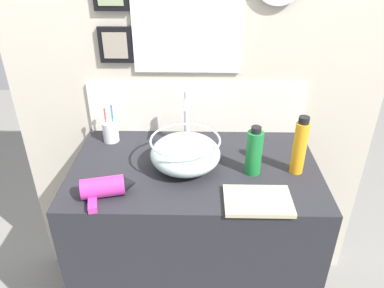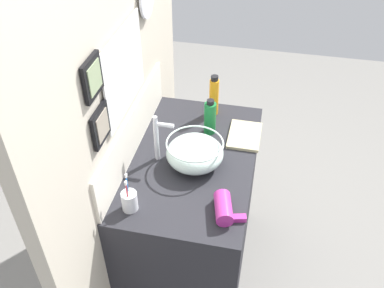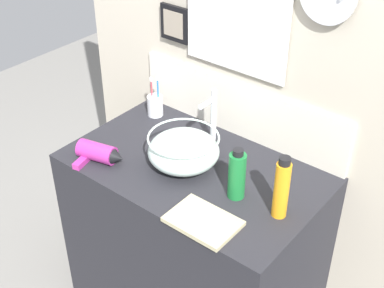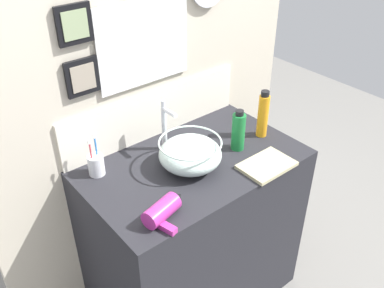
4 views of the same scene
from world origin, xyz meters
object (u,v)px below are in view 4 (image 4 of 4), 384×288
object	(u,v)px
hair_drier	(165,209)
toothbrush_cup	(96,165)
faucet	(165,123)
spray_bottle	(263,115)
soap_dispenser	(238,131)
hand_towel	(267,165)
glass_bowl_sink	(190,154)

from	to	relation	value
hair_drier	toothbrush_cup	size ratio (longest dim) A/B	1.07
faucet	spray_bottle	distance (m)	0.48
soap_dispenser	hand_towel	distance (m)	0.21
glass_bowl_sink	hand_towel	bearing A→B (deg)	-39.28
glass_bowl_sink	toothbrush_cup	size ratio (longest dim) A/B	1.44
spray_bottle	soap_dispenser	size ratio (longest dim) A/B	1.19
hair_drier	spray_bottle	distance (m)	0.74
spray_bottle	faucet	bearing A→B (deg)	155.95
hand_towel	spray_bottle	bearing A→B (deg)	48.36
toothbrush_cup	glass_bowl_sink	bearing A→B (deg)	-32.19
soap_dispenser	hand_towel	bearing A→B (deg)	-90.84
soap_dispenser	glass_bowl_sink	bearing A→B (deg)	174.40
faucet	hair_drier	bearing A→B (deg)	-127.12
glass_bowl_sink	hair_drier	size ratio (longest dim) A/B	1.35
hair_drier	spray_bottle	size ratio (longest dim) A/B	0.86
spray_bottle	hand_towel	size ratio (longest dim) A/B	1.01
toothbrush_cup	spray_bottle	bearing A→B (deg)	-16.57
hair_drier	hand_towel	bearing A→B (deg)	-3.19
faucet	soap_dispenser	world-z (taller)	faucet
hair_drier	toothbrush_cup	xyz separation A→B (m)	(-0.07, 0.40, 0.01)
faucet	spray_bottle	bearing A→B (deg)	-24.05
toothbrush_cup	soap_dispenser	bearing A→B (deg)	-21.70
glass_bowl_sink	hair_drier	world-z (taller)	glass_bowl_sink
glass_bowl_sink	soap_dispenser	bearing A→B (deg)	-5.60
hair_drier	soap_dispenser	distance (m)	0.56
hair_drier	faucet	bearing A→B (deg)	52.88
toothbrush_cup	hand_towel	bearing A→B (deg)	-35.41
toothbrush_cup	spray_bottle	distance (m)	0.82
hand_towel	faucet	bearing A→B (deg)	123.67
hand_towel	hair_drier	bearing A→B (deg)	176.81
faucet	glass_bowl_sink	bearing A→B (deg)	-90.00
hair_drier	spray_bottle	xyz separation A→B (m)	(0.71, 0.17, 0.08)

